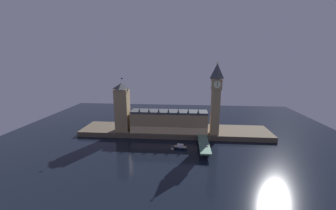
% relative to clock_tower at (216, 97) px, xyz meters
% --- Properties ---
extents(ground_plane, '(400.00, 400.00, 0.00)m').
position_rel_clock_tower_xyz_m(ground_plane, '(-44.64, -25.99, -47.09)').
color(ground_plane, black).
extents(embankment, '(220.00, 42.00, 5.55)m').
position_rel_clock_tower_xyz_m(embankment, '(-44.64, 13.01, -44.31)').
color(embankment, brown).
rests_on(embankment, ground_plane).
extents(parliament_hall, '(85.89, 19.76, 28.75)m').
position_rel_clock_tower_xyz_m(parliament_hall, '(-50.56, 4.20, -29.58)').
color(parliament_hall, '#9E845B').
rests_on(parliament_hall, embankment).
extents(clock_tower, '(11.11, 11.22, 78.37)m').
position_rel_clock_tower_xyz_m(clock_tower, '(0.00, 0.00, 0.00)').
color(clock_tower, '#9E845B').
rests_on(clock_tower, embankment).
extents(victoria_tower, '(14.92, 14.92, 60.96)m').
position_rel_clock_tower_xyz_m(victoria_tower, '(-103.94, 2.82, -13.94)').
color(victoria_tower, '#9E845B').
rests_on(victoria_tower, embankment).
extents(bridge, '(10.06, 46.00, 6.44)m').
position_rel_clock_tower_xyz_m(bridge, '(-13.73, -30.99, -42.60)').
color(bridge, '#4C7560').
rests_on(bridge, ground_plane).
extents(car_southbound_lead, '(2.10, 4.24, 1.49)m').
position_rel_clock_tower_xyz_m(car_southbound_lead, '(-11.52, -36.60, -39.95)').
color(car_southbound_lead, white).
rests_on(car_southbound_lead, bridge).
extents(pedestrian_mid_walk, '(0.38, 0.38, 1.72)m').
position_rel_clock_tower_xyz_m(pedestrian_mid_walk, '(-9.31, -35.00, -39.74)').
color(pedestrian_mid_walk, black).
rests_on(pedestrian_mid_walk, bridge).
extents(pedestrian_far_rail, '(0.38, 0.38, 1.60)m').
position_rel_clock_tower_xyz_m(pedestrian_far_rail, '(-18.16, -20.43, -39.81)').
color(pedestrian_far_rail, black).
rests_on(pedestrian_far_rail, bridge).
extents(street_lamp_near, '(1.34, 0.60, 6.12)m').
position_rel_clock_tower_xyz_m(street_lamp_near, '(-18.56, -45.71, -36.82)').
color(street_lamp_near, '#2D3333').
rests_on(street_lamp_near, bridge).
extents(street_lamp_mid, '(1.34, 0.60, 6.21)m').
position_rel_clock_tower_xyz_m(street_lamp_mid, '(-8.91, -30.99, -36.76)').
color(street_lamp_mid, '#2D3333').
rests_on(street_lamp_mid, bridge).
extents(street_lamp_far, '(1.34, 0.60, 6.05)m').
position_rel_clock_tower_xyz_m(street_lamp_far, '(-18.56, -16.27, -36.86)').
color(street_lamp_far, '#2D3333').
rests_on(street_lamp_far, bridge).
extents(boat_upstream, '(14.17, 6.92, 4.74)m').
position_rel_clock_tower_xyz_m(boat_upstream, '(-36.68, -31.01, -45.36)').
color(boat_upstream, '#1E2842').
rests_on(boat_upstream, ground_plane).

